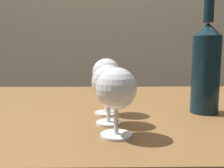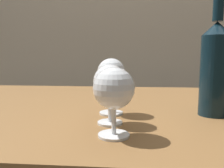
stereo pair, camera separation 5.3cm
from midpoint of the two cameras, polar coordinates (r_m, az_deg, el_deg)
The scene contains 6 objects.
back_wall at distance 1.96m, azimuth 4.35°, elevation 19.35°, with size 5.00×0.08×2.60m, color #B2A893.
dining_table at distance 0.77m, azimuth 2.97°, elevation -11.53°, with size 1.45×0.82×0.73m.
wine_glass_amber at distance 0.45m, azimuth 3.84°, elevation -1.53°, with size 0.08×0.08×0.14m.
wine_glass_pinot at distance 0.53m, azimuth 2.86°, elevation 0.27°, with size 0.08×0.08×0.14m.
wine_glass_chardonnay at distance 0.62m, azimuth 2.27°, elevation 2.46°, with size 0.07×0.07×0.15m.
wine_bottle at distance 0.67m, azimuth 25.77°, elevation 3.79°, with size 0.07×0.07×0.32m.
Camera 2 is at (0.05, -0.72, 0.90)m, focal length 37.82 mm.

